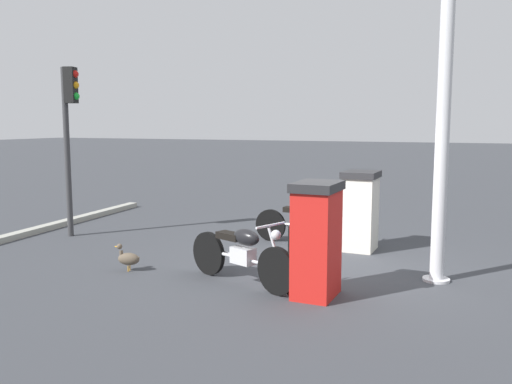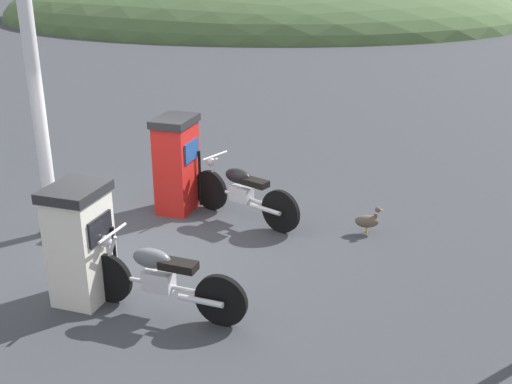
{
  "view_description": "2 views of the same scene",
  "coord_description": "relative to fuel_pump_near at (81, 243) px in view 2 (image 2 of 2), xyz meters",
  "views": [
    {
      "loc": [
        -2.1,
        8.35,
        2.35
      ],
      "look_at": [
        1.33,
        0.0,
        1.19
      ],
      "focal_mm": 37.72,
      "sensor_mm": 36.0,
      "label": 1
    },
    {
      "loc": [
        3.74,
        -7.28,
        4.0
      ],
      "look_at": [
        1.52,
        0.31,
        0.92
      ],
      "focal_mm": 43.38,
      "sensor_mm": 36.0,
      "label": 2
    }
  ],
  "objects": [
    {
      "name": "ground_plane",
      "position": [
        0.16,
        1.46,
        -0.75
      ],
      "size": [
        120.0,
        120.0,
        0.0
      ],
      "primitive_type": "plane",
      "color": "#383A3F"
    },
    {
      "name": "fuel_pump_near",
      "position": [
        0.0,
        0.0,
        0.0
      ],
      "size": [
        0.68,
        0.76,
        1.47
      ],
      "color": "silver",
      "rests_on": "ground"
    },
    {
      "name": "fuel_pump_far",
      "position": [
        -0.0,
        2.93,
        0.05
      ],
      "size": [
        0.63,
        0.8,
        1.57
      ],
      "color": "red",
      "rests_on": "ground"
    },
    {
      "name": "motorcycle_near_pump",
      "position": [
        1.04,
        -0.05,
        -0.29
      ],
      "size": [
        2.12,
        0.56,
        0.96
      ],
      "color": "black",
      "rests_on": "ground"
    },
    {
      "name": "motorcycle_far_pump",
      "position": [
        1.15,
        2.82,
        -0.28
      ],
      "size": [
        1.98,
        0.93,
        0.98
      ],
      "color": "black",
      "rests_on": "ground"
    },
    {
      "name": "wandering_duck",
      "position": [
        3.12,
        2.86,
        -0.54
      ],
      "size": [
        0.44,
        0.25,
        0.44
      ],
      "color": "brown",
      "rests_on": "ground"
    },
    {
      "name": "canopy_support_pole",
      "position": [
        -1.48,
        1.55,
        1.56
      ],
      "size": [
        0.4,
        0.4,
        4.78
      ],
      "color": "silver",
      "rests_on": "ground"
    },
    {
      "name": "distant_hill_main",
      "position": [
        -6.46,
        39.53,
        -0.75
      ],
      "size": [
        36.13,
        23.35,
        7.15
      ],
      "color": "#38562D",
      "rests_on": "ground"
    },
    {
      "name": "distant_hill_secondary",
      "position": [
        -7.92,
        34.74,
        -0.75
      ],
      "size": [
        33.42,
        27.83,
        7.46
      ],
      "color": "#476038",
      "rests_on": "ground"
    }
  ]
}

